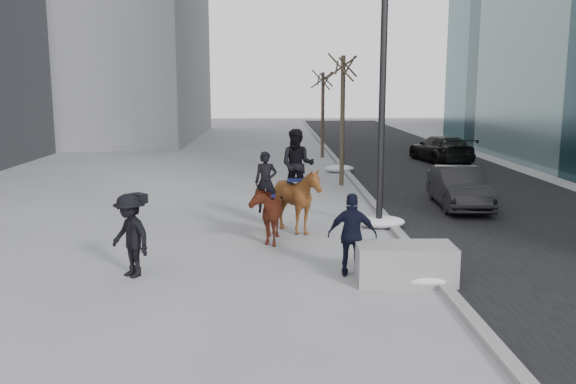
{
  "coord_description": "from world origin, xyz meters",
  "views": [
    {
      "loc": [
        -0.36,
        -12.74,
        3.97
      ],
      "look_at": [
        0.0,
        1.2,
        1.5
      ],
      "focal_mm": 38.0,
      "sensor_mm": 36.0,
      "label": 1
    }
  ],
  "objects_px": {
    "mounted_left": "(266,208)",
    "car_near": "(459,188)",
    "planter": "(405,264)",
    "mounted_right": "(298,192)"
  },
  "relations": [
    {
      "from": "car_near",
      "to": "mounted_right",
      "type": "relative_size",
      "value": 1.42
    },
    {
      "from": "planter",
      "to": "mounted_right",
      "type": "distance_m",
      "value": 4.75
    },
    {
      "from": "planter",
      "to": "mounted_right",
      "type": "height_order",
      "value": "mounted_right"
    },
    {
      "from": "car_near",
      "to": "mounted_left",
      "type": "height_order",
      "value": "mounted_left"
    },
    {
      "from": "planter",
      "to": "mounted_left",
      "type": "distance_m",
      "value": 4.47
    },
    {
      "from": "car_near",
      "to": "mounted_right",
      "type": "xyz_separation_m",
      "value": [
        -5.41,
        -3.32,
        0.47
      ]
    },
    {
      "from": "mounted_left",
      "to": "mounted_right",
      "type": "bearing_deg",
      "value": 44.82
    },
    {
      "from": "planter",
      "to": "mounted_right",
      "type": "relative_size",
      "value": 0.7
    },
    {
      "from": "car_near",
      "to": "mounted_right",
      "type": "distance_m",
      "value": 6.37
    },
    {
      "from": "mounted_left",
      "to": "car_near",
      "type": "bearing_deg",
      "value": 33.66
    }
  ]
}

